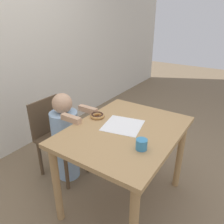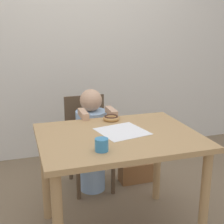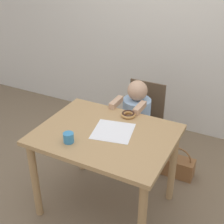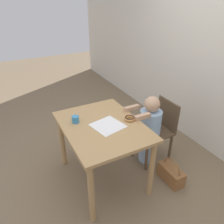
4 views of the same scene
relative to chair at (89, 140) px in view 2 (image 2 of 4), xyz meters
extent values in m
cube|color=silver|center=(0.02, 0.78, 0.83)|extent=(8.00, 0.05, 2.50)
cube|color=tan|center=(0.02, -0.77, 0.31)|extent=(1.04, 0.80, 0.03)
cylinder|color=tan|center=(0.48, -1.11, -0.07)|extent=(0.06, 0.06, 0.71)
cylinder|color=tan|center=(-0.44, -0.43, -0.07)|extent=(0.06, 0.06, 0.71)
cylinder|color=tan|center=(0.48, -0.43, -0.07)|extent=(0.06, 0.06, 0.71)
cube|color=brown|center=(0.00, -0.06, -0.01)|extent=(0.37, 0.44, 0.03)
cube|color=brown|center=(0.00, 0.15, 0.19)|extent=(0.37, 0.02, 0.38)
cylinder|color=brown|center=(-0.15, -0.25, -0.22)|extent=(0.04, 0.04, 0.41)
cylinder|color=brown|center=(0.15, -0.25, -0.22)|extent=(0.04, 0.04, 0.41)
cylinder|color=brown|center=(-0.15, 0.13, -0.22)|extent=(0.04, 0.04, 0.41)
cylinder|color=brown|center=(0.15, 0.13, -0.22)|extent=(0.04, 0.04, 0.41)
cylinder|color=#99BCE0|center=(0.00, -0.12, -0.21)|extent=(0.23, 0.23, 0.43)
cylinder|color=#99BCE0|center=(0.00, -0.12, 0.16)|extent=(0.27, 0.27, 0.30)
sphere|color=tan|center=(0.00, -0.12, 0.40)|extent=(0.19, 0.19, 0.19)
cube|color=tan|center=(-0.11, -0.33, 0.35)|extent=(0.05, 0.19, 0.05)
cube|color=tan|center=(0.11, -0.33, 0.35)|extent=(0.05, 0.19, 0.05)
torus|color=tan|center=(0.07, -0.46, 0.34)|extent=(0.12, 0.12, 0.03)
torus|color=#381E14|center=(0.07, -0.46, 0.35)|extent=(0.11, 0.11, 0.02)
cube|color=white|center=(0.06, -0.73, 0.32)|extent=(0.35, 0.35, 0.00)
cube|color=brown|center=(0.44, -0.09, -0.33)|extent=(0.33, 0.15, 0.19)
torus|color=brown|center=(0.44, -0.09, -0.24)|extent=(0.26, 0.02, 0.26)
cylinder|color=teal|center=(-0.16, -1.00, 0.36)|extent=(0.08, 0.08, 0.07)
camera|label=1|loc=(-1.29, -1.52, 1.16)|focal=35.00mm
camera|label=2|loc=(-0.59, -2.58, 1.02)|focal=50.00mm
camera|label=3|loc=(0.98, -2.52, 1.60)|focal=50.00mm
camera|label=4|loc=(1.78, -1.59, 1.55)|focal=35.00mm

